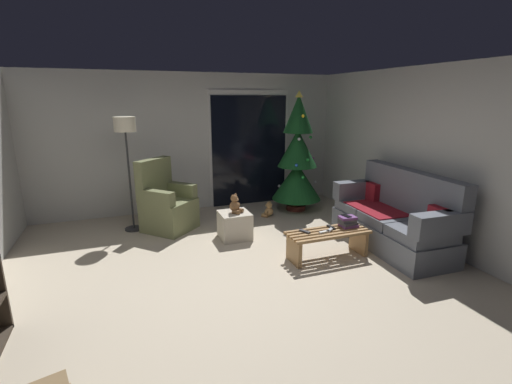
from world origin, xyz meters
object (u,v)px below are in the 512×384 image
remote_silver (330,230)px  christmas_tree (297,160)px  teddy_bear_chestnut (235,205)px  armchair (166,205)px  remote_black (331,227)px  teddy_bear_honey_by_tree (269,210)px  remote_white (324,232)px  floor_lamp (126,135)px  coffee_table (328,240)px  couch (394,219)px  cell_phone (346,216)px  ottoman (235,225)px  book_stack (348,222)px  remote_graphite (305,231)px

remote_silver → christmas_tree: christmas_tree is taller
remote_silver → christmas_tree: bearing=-50.4°
teddy_bear_chestnut → remote_silver: bearing=-47.8°
armchair → christmas_tree: bearing=4.8°
remote_black → teddy_bear_honey_by_tree: (-0.19, 1.74, -0.26)m
remote_silver → christmas_tree: (0.53, 2.03, 0.58)m
remote_white → christmas_tree: 2.24m
teddy_bear_chestnut → christmas_tree: bearing=32.8°
floor_lamp → christmas_tree: bearing=0.7°
remote_black → teddy_bear_chestnut: bearing=-44.1°
coffee_table → remote_silver: 0.14m
couch → remote_white: bearing=-176.8°
coffee_table → teddy_bear_honey_by_tree: coffee_table is taller
coffee_table → floor_lamp: bearing=139.6°
cell_phone → ottoman: (-1.27, 1.00, -0.32)m
couch → christmas_tree: size_ratio=0.90×
remote_silver → book_stack: size_ratio=0.63×
remote_graphite → remote_black: (0.40, 0.02, 0.00)m
coffee_table → teddy_bear_chestnut: teddy_bear_chestnut is taller
ottoman → teddy_bear_chestnut: 0.32m
coffee_table → remote_black: size_ratio=7.05×
remote_silver → book_stack: book_stack is taller
remote_black → floor_lamp: bearing=-38.5°
christmas_tree → ottoman: bearing=-147.5°
coffee_table → armchair: size_ratio=0.97×
remote_white → book_stack: bearing=-85.1°
book_stack → christmas_tree: bearing=83.7°
remote_silver → armchair: armchair is taller
book_stack → remote_black: bearing=173.4°
remote_black → remote_silver: bearing=50.9°
remote_black → ottoman: (-1.04, 0.99, -0.18)m
couch → armchair: armchair is taller
couch → remote_black: couch is taller
book_stack → christmas_tree: (0.22, 1.98, 0.52)m
remote_graphite → book_stack: book_stack is taller
remote_black → cell_phone: (0.22, -0.01, 0.14)m
book_stack → teddy_bear_honey_by_tree: book_stack is taller
remote_graphite → teddy_bear_honey_by_tree: (0.22, 1.76, -0.26)m
cell_phone → ottoman: bearing=132.1°
remote_black → cell_phone: 0.26m
armchair → remote_silver: bearing=-44.2°
remote_white → teddy_bear_honey_by_tree: 1.88m
remote_white → teddy_bear_chestnut: teddy_bear_chestnut is taller
remote_white → remote_silver: 0.11m
remote_white → remote_black: bearing=-62.9°
remote_silver → floor_lamp: bearing=14.3°
cell_phone → ottoman: cell_phone is taller
christmas_tree → teddy_bear_honey_by_tree: size_ratio=7.65×
remote_graphite → remote_silver: bearing=-36.9°
remote_black → teddy_bear_chestnut: 1.44m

